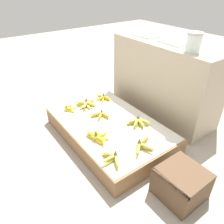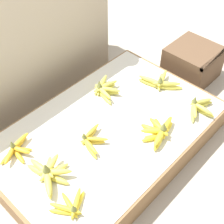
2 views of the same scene
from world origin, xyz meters
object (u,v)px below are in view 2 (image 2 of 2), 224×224
banana_bunch_middle_right (160,82)px  banana_bunch_middle_midleft (91,140)px  banana_bunch_back_midright (104,89)px  wooden_crate (192,63)px  banana_bunch_front_right (199,107)px  banana_bunch_back_left (16,150)px  banana_bunch_front_left (71,206)px  banana_bunch_middle_left (49,174)px  banana_bunch_front_midright (159,131)px

banana_bunch_middle_right → banana_bunch_middle_midleft: bearing=-178.6°
banana_bunch_middle_right → banana_bunch_back_midright: banana_bunch_middle_right is taller
wooden_crate → banana_bunch_back_midright: banana_bunch_back_midright is taller
banana_bunch_front_right → banana_bunch_back_left: size_ratio=1.10×
banana_bunch_front_left → banana_bunch_middle_midleft: banana_bunch_middle_midleft is taller
banana_bunch_middle_left → banana_bunch_back_left: bearing=94.9°
banana_bunch_front_left → banana_bunch_middle_right: (0.91, 0.21, 0.01)m
banana_bunch_front_midright → banana_bunch_middle_midleft: size_ratio=1.38×
wooden_crate → banana_bunch_middle_left: bearing=-178.6°
banana_bunch_middle_midleft → banana_bunch_back_left: banana_bunch_back_left is taller
banana_bunch_middle_right → banana_bunch_back_left: 0.92m
banana_bunch_front_left → banana_bunch_front_midright: bearing=-2.3°
banana_bunch_middle_left → banana_bunch_back_midright: banana_bunch_middle_left is taller
banana_bunch_front_left → banana_bunch_front_right: size_ratio=0.80×
banana_bunch_front_left → banana_bunch_middle_midleft: bearing=32.2°
banana_bunch_front_left → banana_bunch_front_right: 0.89m
banana_bunch_back_midright → banana_bunch_middle_left: bearing=-159.6°
banana_bunch_front_left → banana_bunch_back_left: 0.43m
wooden_crate → banana_bunch_front_midright: (-0.73, -0.25, 0.09)m
wooden_crate → banana_bunch_middle_midleft: bearing=-178.4°
banana_bunch_back_midright → banana_bunch_back_left: bearing=179.3°
banana_bunch_front_left → banana_bunch_back_left: (0.02, 0.43, 0.00)m
banana_bunch_front_midright → banana_bunch_front_right: banana_bunch_front_midright is taller
banana_bunch_front_right → banana_bunch_middle_left: 0.89m
banana_bunch_front_midright → banana_bunch_middle_right: banana_bunch_front_midright is taller
wooden_crate → banana_bunch_front_left: banana_bunch_front_left is taller
banana_bunch_middle_midleft → banana_bunch_middle_right: banana_bunch_middle_right is taller
banana_bunch_middle_midleft → banana_bunch_front_right: bearing=-25.5°
banana_bunch_front_left → banana_bunch_middle_right: 0.94m
banana_bunch_front_midright → banana_bunch_middle_midleft: banana_bunch_front_midright is taller
banana_bunch_front_left → banana_bunch_middle_left: size_ratio=0.76×
banana_bunch_front_left → banana_bunch_middle_midleft: (0.31, 0.20, 0.00)m
banana_bunch_middle_left → banana_bunch_front_right: bearing=-17.8°
wooden_crate → banana_bunch_front_left: 1.34m
banana_bunch_front_left → banana_bunch_middle_right: bearing=13.1°
banana_bunch_middle_right → banana_bunch_back_midright: (-0.28, 0.21, -0.00)m
banana_bunch_front_right → banana_bunch_back_left: 1.01m
banana_bunch_front_midright → banana_bunch_middle_midleft: bearing=141.8°
banana_bunch_front_midright → banana_bunch_front_right: 0.30m
banana_bunch_middle_left → banana_bunch_back_left: 0.23m
banana_bunch_front_left → banana_bunch_middle_right: size_ratio=0.70×
banana_bunch_front_midright → banana_bunch_middle_midleft: (-0.28, 0.22, -0.01)m
wooden_crate → banana_bunch_front_left: (-1.32, -0.23, 0.08)m
wooden_crate → banana_bunch_back_midright: (-0.68, 0.19, 0.08)m
wooden_crate → banana_bunch_back_midright: size_ratio=1.64×
banana_bunch_middle_midleft → banana_bunch_middle_right: (0.60, 0.01, 0.01)m
banana_bunch_front_midright → banana_bunch_middle_right: bearing=36.5°
banana_bunch_middle_midleft → banana_bunch_back_midright: bearing=34.2°
banana_bunch_middle_midleft → banana_bunch_back_left: bearing=142.3°
banana_bunch_front_midright → banana_bunch_back_midright: size_ratio=1.20×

